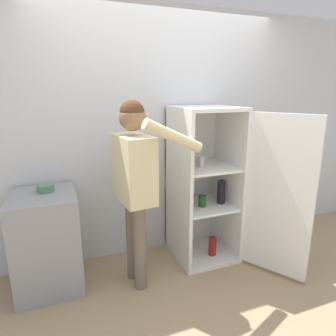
# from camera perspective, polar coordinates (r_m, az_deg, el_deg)

# --- Properties ---
(ground_plane) EXTENTS (12.00, 12.00, 0.00)m
(ground_plane) POSITION_cam_1_polar(r_m,az_deg,el_deg) (2.85, 6.24, -23.00)
(ground_plane) COLOR tan
(wall_back) EXTENTS (7.00, 0.06, 2.55)m
(wall_back) POSITION_cam_1_polar(r_m,az_deg,el_deg) (3.18, -1.31, 6.35)
(wall_back) COLOR silver
(wall_back) RESTS_ON ground_plane
(refrigerator) EXTENTS (0.96, 1.16, 1.58)m
(refrigerator) POSITION_cam_1_polar(r_m,az_deg,el_deg) (3.09, 9.19, -3.43)
(refrigerator) COLOR white
(refrigerator) RESTS_ON ground_plane
(person) EXTENTS (0.68, 0.59, 1.66)m
(person) POSITION_cam_1_polar(r_m,az_deg,el_deg) (2.56, -6.30, -1.03)
(person) COLOR #726656
(person) RESTS_ON ground_plane
(counter) EXTENTS (0.55, 0.59, 0.88)m
(counter) POSITION_cam_1_polar(r_m,az_deg,el_deg) (2.92, -22.11, -12.82)
(counter) COLOR gray
(counter) RESTS_ON ground_plane
(bowl) EXTENTS (0.14, 0.14, 0.06)m
(bowl) POSITION_cam_1_polar(r_m,az_deg,el_deg) (2.80, -22.32, -3.55)
(bowl) COLOR #517F5B
(bowl) RESTS_ON counter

